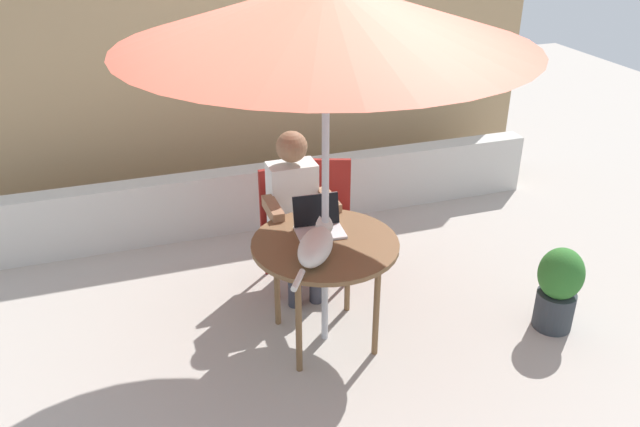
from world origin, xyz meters
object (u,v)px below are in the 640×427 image
patio_table (325,252)px  chair_empty (324,208)px  patio_umbrella (326,13)px  laptop (318,221)px  cat (316,245)px  potted_plant_near_fence (558,287)px  chair_occupied (290,217)px  person_seated (295,206)px

patio_table → chair_empty: (0.29, 0.87, -0.16)m
patio_umbrella → chair_empty: 1.85m
patio_table → laptop: bearing=86.8°
laptop → cat: (-0.12, -0.32, 0.02)m
laptop → potted_plant_near_fence: laptop is taller
chair_occupied → laptop: bearing=-89.2°
chair_empty → patio_table: bearing=-108.6°
patio_table → patio_umbrella: bearing=0.0°
chair_empty → person_seated: bearing=-143.6°
chair_occupied → patio_table: bearing=-90.0°
potted_plant_near_fence → chair_occupied: bearing=142.2°
cat → potted_plant_near_fence: cat is taller
laptop → potted_plant_near_fence: size_ratio=0.52×
patio_table → person_seated: size_ratio=0.76×
patio_table → cat: (-0.11, -0.15, 0.15)m
patio_umbrella → patio_table: bearing=0.0°
patio_umbrella → potted_plant_near_fence: bearing=-13.7°
patio_table → cat: bearing=-124.8°
chair_occupied → person_seated: bearing=-90.0°
laptop → potted_plant_near_fence: bearing=-19.7°
chair_empty → cat: cat is taller
chair_occupied → laptop: size_ratio=2.77×
potted_plant_near_fence → chair_empty: bearing=134.8°
chair_empty → potted_plant_near_fence: 1.76m
person_seated → chair_empty: bearing=36.4°
patio_umbrella → potted_plant_near_fence: (1.52, -0.37, -1.80)m
patio_table → person_seated: (0.00, 0.65, 0.01)m
person_seated → laptop: 0.50m
chair_empty → person_seated: (-0.29, -0.21, 0.17)m
patio_umbrella → chair_empty: (0.29, 0.87, -1.61)m
patio_umbrella → person_seated: size_ratio=1.88×
person_seated → patio_table: bearing=-90.0°
person_seated → cat: person_seated is taller
potted_plant_near_fence → patio_umbrella: bearing=166.3°
patio_umbrella → person_seated: (0.00, 0.65, -1.44)m
patio_table → laptop: (0.01, 0.17, 0.13)m
patio_table → potted_plant_near_fence: 1.61m
patio_umbrella → laptop: patio_umbrella is taller
patio_table → chair_occupied: 0.83m
person_seated → potted_plant_near_fence: bearing=-34.0°
chair_empty → chair_occupied: bearing=-168.8°
potted_plant_near_fence → patio_table: bearing=166.3°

